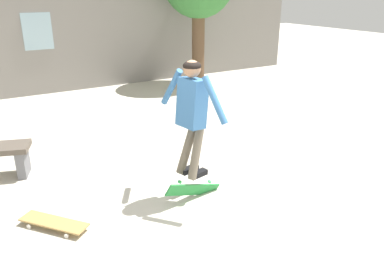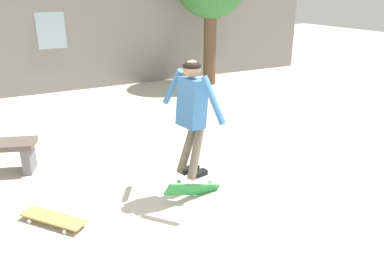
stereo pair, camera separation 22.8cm
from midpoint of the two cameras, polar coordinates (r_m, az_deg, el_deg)
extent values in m
plane|color=beige|center=(4.75, 5.17, -12.80)|extent=(40.00, 40.00, 0.00)
cube|color=gray|center=(10.67, -16.04, 17.34)|extent=(14.38, 0.40, 4.32)
cube|color=#99B7C6|center=(10.37, -20.06, 13.77)|extent=(0.70, 0.02, 0.90)
cylinder|color=brown|center=(10.83, 3.35, 12.10)|extent=(0.36, 0.36, 2.06)
cube|color=slate|center=(6.12, -22.63, -4.29)|extent=(0.23, 0.38, 0.41)
cube|color=teal|center=(4.58, 1.43, 3.83)|extent=(0.33, 0.39, 0.62)
sphere|color=#A37556|center=(4.47, 1.48, 8.99)|extent=(0.25, 0.25, 0.21)
ellipsoid|color=black|center=(4.47, 1.48, 9.45)|extent=(0.26, 0.26, 0.12)
cylinder|color=#6B6051|center=(4.85, 0.72, -2.86)|extent=(0.34, 0.15, 0.74)
cube|color=black|center=(5.01, 0.97, -6.33)|extent=(0.27, 0.15, 0.07)
cylinder|color=#6B6051|center=(4.73, 2.03, -3.50)|extent=(0.32, 0.23, 0.74)
cube|color=black|center=(4.89, 2.25, -7.03)|extent=(0.27, 0.15, 0.07)
cylinder|color=teal|center=(4.84, -1.59, 6.27)|extent=(0.16, 0.41, 0.53)
cylinder|color=teal|center=(4.26, 4.88, 4.21)|extent=(0.16, 0.41, 0.53)
cube|color=#237F38|center=(4.95, 1.50, -9.39)|extent=(0.86, 0.19, 0.43)
cylinder|color=green|center=(5.10, 4.04, -8.22)|extent=(0.06, 0.06, 0.05)
cylinder|color=green|center=(5.20, 2.99, -9.79)|extent=(0.06, 0.06, 0.05)
cylinder|color=green|center=(4.76, -0.63, -8.18)|extent=(0.06, 0.06, 0.05)
cylinder|color=green|center=(4.87, -1.68, -9.85)|extent=(0.06, 0.06, 0.05)
cube|color=#AD894C|center=(4.77, -19.09, -12.84)|extent=(0.71, 0.78, 0.02)
cylinder|color=silver|center=(4.88, -22.30, -13.08)|extent=(0.05, 0.05, 0.05)
cylinder|color=silver|center=(5.02, -20.41, -11.83)|extent=(0.05, 0.05, 0.05)
cylinder|color=silver|center=(4.57, -17.48, -14.90)|extent=(0.05, 0.05, 0.05)
cylinder|color=silver|center=(4.71, -15.63, -13.48)|extent=(0.05, 0.05, 0.05)
camera|label=1|loc=(0.11, -88.60, 0.52)|focal=35.00mm
camera|label=2|loc=(0.11, 91.40, -0.52)|focal=35.00mm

